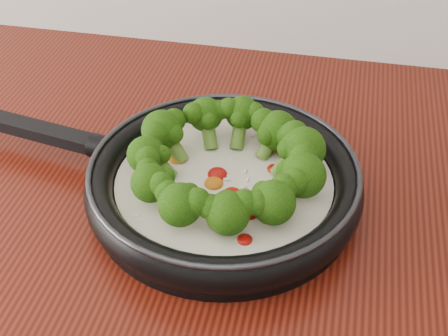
# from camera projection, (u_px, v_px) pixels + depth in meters

# --- Properties ---
(skillet) EXTENTS (0.52, 0.37, 0.09)m
(skillet) POSITION_uv_depth(u_px,v_px,m) (223.00, 178.00, 0.71)
(skillet) COLOR black
(skillet) RESTS_ON counter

